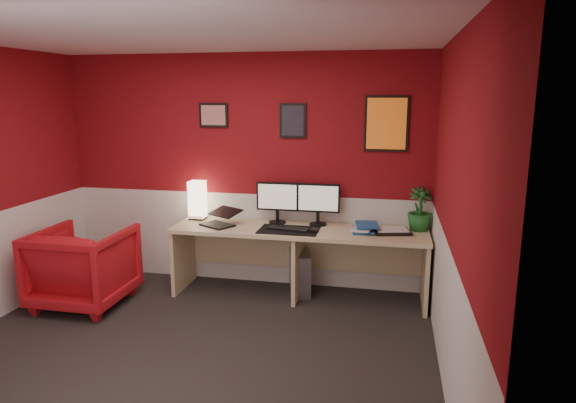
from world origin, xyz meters
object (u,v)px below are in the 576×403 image
object	(u,v)px
shoji_lamp	(198,201)
laptop	(217,216)
desk	(299,263)
armchair	(84,266)
monitor_left	(277,196)
monitor_right	(318,198)
zen_tray	(392,231)
pc_tower	(300,272)
potted_plant	(420,209)

from	to	relation	value
shoji_lamp	laptop	world-z (taller)	shoji_lamp
desk	laptop	world-z (taller)	laptop
laptop	armchair	size ratio (longest dim) A/B	0.38
monitor_left	monitor_right	world-z (taller)	same
monitor_left	zen_tray	world-z (taller)	monitor_left
desk	pc_tower	xyz separation A→B (m)	(-0.00, 0.10, -0.14)
laptop	potted_plant	world-z (taller)	potted_plant
desk	potted_plant	size ratio (longest dim) A/B	6.02
monitor_right	zen_tray	bearing A→B (deg)	-12.27
zen_tray	potted_plant	distance (m)	0.37
shoji_lamp	armchair	bearing A→B (deg)	-138.23
shoji_lamp	monitor_right	size ratio (longest dim) A/B	0.69
laptop	shoji_lamp	bearing A→B (deg)	173.23
desk	monitor_left	xyz separation A→B (m)	(-0.26, 0.18, 0.66)
laptop	monitor_right	world-z (taller)	monitor_right
desk	monitor_left	world-z (taller)	monitor_left
shoji_lamp	zen_tray	distance (m)	2.10
monitor_right	zen_tray	distance (m)	0.82
pc_tower	armchair	xyz separation A→B (m)	(-2.05, -0.73, 0.17)
laptop	zen_tray	distance (m)	1.78
monitor_left	monitor_right	distance (m)	0.43
potted_plant	laptop	bearing A→B (deg)	-173.34
desk	potted_plant	world-z (taller)	potted_plant
shoji_lamp	zen_tray	world-z (taller)	shoji_lamp
shoji_lamp	monitor_left	world-z (taller)	monitor_left
monitor_left	monitor_right	bearing A→B (deg)	0.63
laptop	potted_plant	size ratio (longest dim) A/B	0.76
desk	armchair	xyz separation A→B (m)	(-2.06, -0.63, 0.03)
zen_tray	monitor_right	bearing A→B (deg)	167.73
desk	monitor_right	xyz separation A→B (m)	(0.17, 0.19, 0.66)
shoji_lamp	laptop	bearing A→B (deg)	-38.20
zen_tray	pc_tower	bearing A→B (deg)	175.07
shoji_lamp	laptop	distance (m)	0.40
armchair	monitor_left	bearing A→B (deg)	-155.74
desk	potted_plant	bearing A→B (deg)	8.42
desk	pc_tower	size ratio (longest dim) A/B	5.78
monitor_left	armchair	xyz separation A→B (m)	(-1.79, -0.81, -0.63)
pc_tower	shoji_lamp	bearing A→B (deg)	161.74
monitor_right	pc_tower	size ratio (longest dim) A/B	1.29
monitor_left	pc_tower	xyz separation A→B (m)	(0.26, -0.08, -0.80)
monitor_right	zen_tray	world-z (taller)	monitor_right
monitor_right	zen_tray	size ratio (longest dim) A/B	1.66
laptop	monitor_left	xyz separation A→B (m)	(0.59, 0.24, 0.18)
desk	armchair	bearing A→B (deg)	-163.08
laptop	monitor_left	bearing A→B (deg)	53.92
monitor_left	monitor_right	size ratio (longest dim) A/B	1.00
monitor_right	desk	bearing A→B (deg)	-132.58
laptop	monitor_right	size ratio (longest dim) A/B	0.57
potted_plant	pc_tower	world-z (taller)	potted_plant
monitor_left	potted_plant	size ratio (longest dim) A/B	1.34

